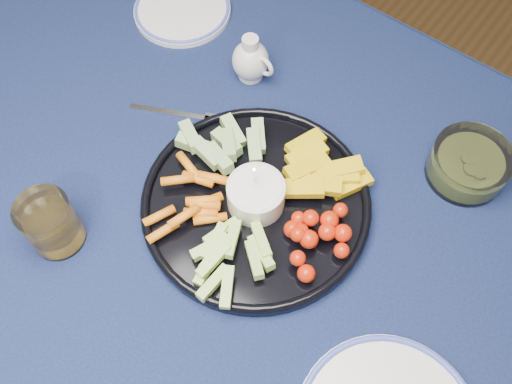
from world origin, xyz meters
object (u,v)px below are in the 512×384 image
Objects in this scene: pickle_bowl at (468,165)px; juice_tumbler at (52,225)px; dining_table at (208,218)px; creamer_pitcher at (251,60)px; crudite_platter at (255,199)px; side_plate_extra at (182,10)px.

juice_tumbler is (-0.45, -0.49, 0.02)m from pickle_bowl.
pickle_bowl reaches higher than dining_table.
creamer_pitcher reaches higher than dining_table.
crudite_platter reaches higher than side_plate_extra.
pickle_bowl is 1.32× the size of juice_tumbler.
pickle_bowl is at bearing 6.39° from creamer_pitcher.
juice_tumbler is (-0.13, -0.20, 0.13)m from dining_table.
creamer_pitcher is (-0.09, 0.25, 0.13)m from dining_table.
dining_table is 17.86× the size of creamer_pitcher.
dining_table is at bearing -44.35° from side_plate_extra.
creamer_pitcher is at bearing -12.28° from side_plate_extra.
dining_table is 17.09× the size of juice_tumbler.
juice_tumbler reaches higher than pickle_bowl.
side_plate_extra is (-0.21, 0.04, -0.03)m from creamer_pitcher.
crudite_platter is 0.46m from side_plate_extra.
crudite_platter is (0.08, 0.03, 0.11)m from dining_table.
crudite_platter is at bearing -132.82° from pickle_bowl.
pickle_bowl is (0.32, 0.29, 0.11)m from dining_table.
pickle_bowl is (0.24, 0.26, 0.01)m from crudite_platter.
crudite_platter reaches higher than creamer_pitcher.
side_plate_extra is at bearing 135.65° from dining_table.
juice_tumbler is (-0.04, -0.44, 0.00)m from creamer_pitcher.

